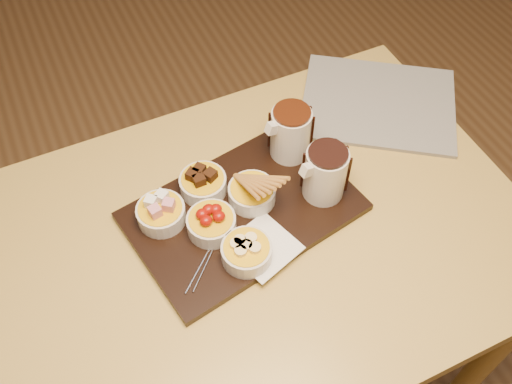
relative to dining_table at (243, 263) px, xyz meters
name	(u,v)px	position (x,y,z in m)	size (l,w,h in m)	color
ground	(246,368)	(0.00, 0.00, -0.65)	(5.00, 5.00, 0.00)	brown
dining_table	(243,263)	(0.00, 0.00, 0.00)	(1.20, 0.80, 0.75)	#BC9B45
serving_board	(243,211)	(0.03, 0.06, 0.11)	(0.46, 0.30, 0.02)	black
napkin	(263,247)	(0.03, -0.05, 0.12)	(0.12, 0.12, 0.00)	white
bowl_marshmallows	(161,214)	(-0.13, 0.10, 0.14)	(0.10, 0.10, 0.04)	beige
bowl_cake	(203,184)	(-0.03, 0.14, 0.14)	(0.10, 0.10, 0.04)	beige
bowl_strawberries	(211,224)	(-0.05, 0.04, 0.14)	(0.10, 0.10, 0.04)	beige
bowl_biscotti	(252,194)	(0.06, 0.07, 0.14)	(0.10, 0.10, 0.04)	beige
bowl_bananas	(247,252)	(-0.01, -0.05, 0.14)	(0.10, 0.10, 0.04)	beige
pitcher_dark_chocolate	(325,174)	(0.20, 0.03, 0.18)	(0.09, 0.09, 0.12)	silver
pitcher_milk_chocolate	(291,133)	(0.19, 0.16, 0.18)	(0.09, 0.09, 0.12)	silver
fondue_skewers	(214,239)	(-0.05, 0.01, 0.12)	(0.26, 0.03, 0.01)	silver
newspaper	(378,103)	(0.46, 0.21, 0.10)	(0.37, 0.29, 0.01)	beige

